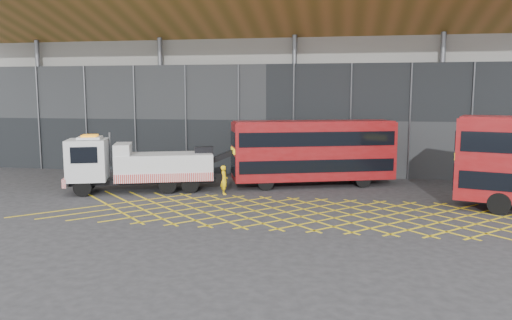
# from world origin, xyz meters

# --- Properties ---
(ground_plane) EXTENTS (120.00, 120.00, 0.00)m
(ground_plane) POSITION_xyz_m (0.00, 0.00, 0.00)
(ground_plane) COLOR #262628
(road_markings) EXTENTS (27.96, 7.16, 0.01)m
(road_markings) POSITION_xyz_m (5.60, 0.00, 0.01)
(road_markings) COLOR yellow
(road_markings) RESTS_ON ground_plane
(construction_building) EXTENTS (55.00, 23.97, 18.00)m
(construction_building) POSITION_xyz_m (1.92, 18.40, 8.98)
(construction_building) COLOR gray
(construction_building) RESTS_ON ground_plane
(recovery_truck) EXTENTS (10.00, 5.15, 3.54)m
(recovery_truck) POSITION_xyz_m (-4.78, 3.74, 1.64)
(recovery_truck) COLOR black
(recovery_truck) RESTS_ON ground_plane
(bus_towed) EXTENTS (10.48, 5.60, 4.19)m
(bus_towed) POSITION_xyz_m (5.64, 7.47, 2.33)
(bus_towed) COLOR maroon
(bus_towed) RESTS_ON ground_plane
(worker) EXTENTS (0.63, 0.74, 1.72)m
(worker) POSITION_xyz_m (0.69, 3.81, 0.86)
(worker) COLOR yellow
(worker) RESTS_ON ground_plane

